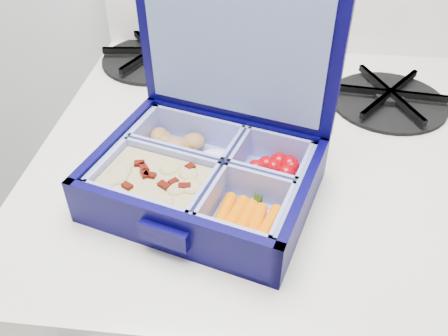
# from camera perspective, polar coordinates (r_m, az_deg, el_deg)

# --- Properties ---
(stove) EXTENTS (0.66, 0.66, 1.00)m
(stove) POSITION_cam_1_polar(r_m,az_deg,el_deg) (1.05, 4.88, -18.41)
(stove) COLOR silver
(stove) RESTS_ON floor
(bento_box) EXTENTS (0.29, 0.26, 0.06)m
(bento_box) POSITION_cam_1_polar(r_m,az_deg,el_deg) (0.56, -2.32, -1.19)
(bento_box) COLOR #040136
(bento_box) RESTS_ON stove
(burner_grate) EXTENTS (0.20, 0.20, 0.03)m
(burner_grate) POSITION_cam_1_polar(r_m,az_deg,el_deg) (0.78, 19.28, 8.19)
(burner_grate) COLOR black
(burner_grate) RESTS_ON stove
(burner_grate_rear) EXTENTS (0.20, 0.20, 0.02)m
(burner_grate_rear) POSITION_cam_1_polar(r_m,az_deg,el_deg) (0.87, -8.40, 13.28)
(burner_grate_rear) COLOR black
(burner_grate_rear) RESTS_ON stove
(fork) EXTENTS (0.14, 0.11, 0.01)m
(fork) POSITION_cam_1_polar(r_m,az_deg,el_deg) (0.70, 4.62, 5.65)
(fork) COLOR #B2AFC8
(fork) RESTS_ON stove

